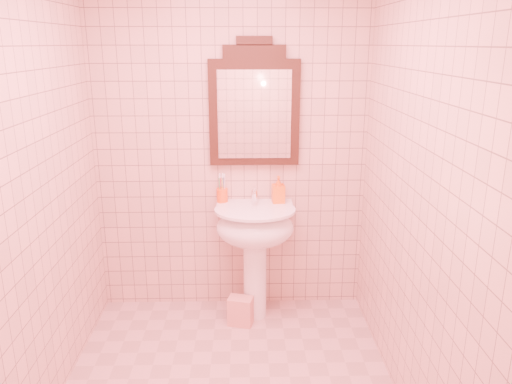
{
  "coord_description": "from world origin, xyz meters",
  "views": [
    {
      "loc": [
        0.1,
        -2.5,
        2.0
      ],
      "look_at": [
        0.17,
        0.55,
        1.08
      ],
      "focal_mm": 35.0,
      "sensor_mm": 36.0,
      "label": 1
    }
  ],
  "objects_px": {
    "soap_dispenser": "(278,190)",
    "pedestal_sink": "(255,235)",
    "toothbrush_cup": "(222,195)",
    "mirror": "(254,107)",
    "towel": "(241,311)"
  },
  "relations": [
    {
      "from": "toothbrush_cup",
      "to": "mirror",
      "type": "bearing_deg",
      "value": 9.31
    },
    {
      "from": "soap_dispenser",
      "to": "mirror",
      "type": "bearing_deg",
      "value": 154.97
    },
    {
      "from": "pedestal_sink",
      "to": "mirror",
      "type": "height_order",
      "value": "mirror"
    },
    {
      "from": "toothbrush_cup",
      "to": "towel",
      "type": "height_order",
      "value": "toothbrush_cup"
    },
    {
      "from": "toothbrush_cup",
      "to": "towel",
      "type": "xyz_separation_m",
      "value": [
        0.13,
        -0.28,
        -0.81
      ]
    },
    {
      "from": "mirror",
      "to": "soap_dispenser",
      "type": "bearing_deg",
      "value": -19.89
    },
    {
      "from": "soap_dispenser",
      "to": "towel",
      "type": "distance_m",
      "value": 0.94
    },
    {
      "from": "toothbrush_cup",
      "to": "soap_dispenser",
      "type": "bearing_deg",
      "value": -3.31
    },
    {
      "from": "pedestal_sink",
      "to": "towel",
      "type": "xyz_separation_m",
      "value": [
        -0.11,
        -0.11,
        -0.56
      ]
    },
    {
      "from": "pedestal_sink",
      "to": "soap_dispenser",
      "type": "height_order",
      "value": "soap_dispenser"
    },
    {
      "from": "toothbrush_cup",
      "to": "soap_dispenser",
      "type": "height_order",
      "value": "soap_dispenser"
    },
    {
      "from": "soap_dispenser",
      "to": "pedestal_sink",
      "type": "bearing_deg",
      "value": -146.94
    },
    {
      "from": "toothbrush_cup",
      "to": "soap_dispenser",
      "type": "distance_m",
      "value": 0.42
    },
    {
      "from": "towel",
      "to": "toothbrush_cup",
      "type": "bearing_deg",
      "value": 115.37
    },
    {
      "from": "soap_dispenser",
      "to": "toothbrush_cup",
      "type": "bearing_deg",
      "value": 171.55
    }
  ]
}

